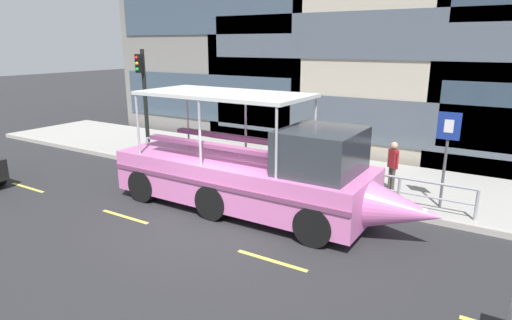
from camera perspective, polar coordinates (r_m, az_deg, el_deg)
The scene contains 9 objects.
ground_plane at distance 11.93m, azimuth -5.51°, elevation -8.25°, with size 120.00×120.00×0.00m, color #2B2B2D.
sidewalk at distance 16.42m, azimuth 6.39°, elevation -1.30°, with size 32.00×4.80×0.18m, color #A8A59E.
curb_edge at distance 14.31m, azimuth 2.05°, elevation -3.72°, with size 32.00×0.18×0.18m, color #B2ADA3.
lane_centreline at distance 11.19m, azimuth -8.80°, elevation -10.00°, with size 25.80×0.12×0.01m.
curb_guardrail at distance 14.38m, azimuth 2.80°, elevation -0.75°, with size 12.23×0.09×0.89m.
traffic_light_pole at distance 17.98m, azimuth -14.75°, elevation 8.61°, with size 0.24×0.46×4.36m.
parking_sign at distance 13.01m, azimuth 24.13°, elevation 1.97°, with size 0.60×0.12×2.76m.
duck_tour_boat at distance 12.24m, azimuth 0.20°, elevation -1.93°, with size 9.59×2.65×3.40m.
pedestrian_near_bow at distance 14.02m, azimuth 17.80°, elevation -0.27°, with size 0.39×0.32×1.63m.
Camera 1 is at (6.71, -8.64, 4.75)m, focal length 29.99 mm.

